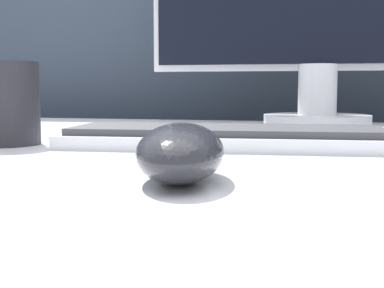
# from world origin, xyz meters

# --- Properties ---
(partition_panel) EXTENTS (5.00, 0.03, 1.20)m
(partition_panel) POSITION_xyz_m (0.00, 0.70, 0.60)
(partition_panel) COLOR #333D4C
(partition_panel) RESTS_ON ground_plane
(computer_mouse_near) EXTENTS (0.08, 0.14, 0.04)m
(computer_mouse_near) POSITION_xyz_m (-0.08, -0.16, 0.78)
(computer_mouse_near) COLOR #232328
(computer_mouse_near) RESTS_ON desk
(keyboard) EXTENTS (0.39, 0.16, 0.02)m
(keyboard) POSITION_xyz_m (-0.08, 0.08, 0.77)
(keyboard) COLOR silver
(keyboard) RESTS_ON desk
(mug) EXTENTS (0.08, 0.08, 0.10)m
(mug) POSITION_xyz_m (-0.35, 0.04, 0.81)
(mug) COLOR #232328
(mug) RESTS_ON desk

